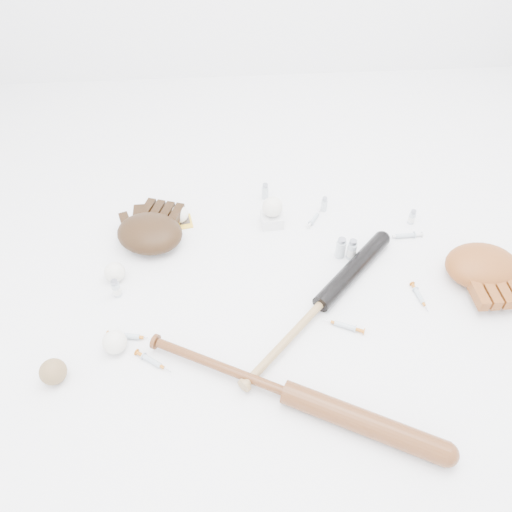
{
  "coord_description": "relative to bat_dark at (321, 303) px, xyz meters",
  "views": [
    {
      "loc": [
        -0.14,
        -1.09,
        1.27
      ],
      "look_at": [
        -0.05,
        0.07,
        0.06
      ],
      "focal_mm": 35.0,
      "sensor_mm": 36.0,
      "label": 1
    }
  ],
  "objects": [
    {
      "name": "vial_1",
      "position": [
        0.41,
        0.38,
        0.0
      ],
      "size": [
        0.02,
        0.02,
        0.06
      ],
      "primitive_type": "cylinder",
      "color": "silver",
      "rests_on": "ground"
    },
    {
      "name": "bat_dark",
      "position": [
        0.0,
        0.0,
        0.0
      ],
      "size": [
        0.6,
        0.62,
        0.06
      ],
      "primitive_type": null,
      "rotation": [
        0.0,
        0.0,
        0.81
      ],
      "color": "black",
      "rests_on": "ground"
    },
    {
      "name": "glove_tan",
      "position": [
        0.55,
        0.1,
        0.02
      ],
      "size": [
        0.29,
        0.29,
        0.1
      ],
      "primitive_type": null,
      "rotation": [
        0.0,
        0.0,
        3.15
      ],
      "color": "brown",
      "rests_on": "ground"
    },
    {
      "name": "vial_4",
      "position": [
        -0.66,
        0.11,
        0.01
      ],
      "size": [
        0.03,
        0.03,
        0.07
      ],
      "primitive_type": "cylinder",
      "color": "silver",
      "rests_on": "ground"
    },
    {
      "name": "syringe_1",
      "position": [
        0.06,
        -0.08,
        -0.02
      ],
      "size": [
        0.14,
        0.08,
        0.02
      ],
      "primitive_type": null,
      "rotation": [
        0.0,
        0.0,
        2.7
      ],
      "color": "#ADBCC6",
      "rests_on": "ground"
    },
    {
      "name": "syringe_4",
      "position": [
        0.36,
        0.31,
        -0.02
      ],
      "size": [
        0.15,
        0.03,
        0.02
      ],
      "primitive_type": null,
      "rotation": [
        0.0,
        0.0,
        3.17
      ],
      "color": "#ADBCC6",
      "rests_on": "ground"
    },
    {
      "name": "baseball_upper",
      "position": [
        -0.46,
        0.46,
        0.0
      ],
      "size": [
        0.07,
        0.07,
        0.07
      ],
      "primitive_type": "sphere",
      "color": "white",
      "rests_on": "ground"
    },
    {
      "name": "bat_wood",
      "position": [
        -0.14,
        -0.3,
        0.0
      ],
      "size": [
        0.82,
        0.47,
        0.07
      ],
      "primitive_type": null,
      "rotation": [
        0.0,
        0.0,
        -0.48
      ],
      "color": "brown",
      "rests_on": "ground"
    },
    {
      "name": "baseball_mid",
      "position": [
        -0.63,
        -0.1,
        0.01
      ],
      "size": [
        0.07,
        0.07,
        0.07
      ],
      "primitive_type": "sphere",
      "color": "white",
      "rests_on": "ground"
    },
    {
      "name": "trading_card",
      "position": [
        -0.45,
        0.45,
        -0.03
      ],
      "size": [
        0.07,
        0.09,
        0.0
      ],
      "primitive_type": "cube",
      "rotation": [
        0.0,
        0.0,
        0.18
      ],
      "color": "gold",
      "rests_on": "ground"
    },
    {
      "name": "vial_0",
      "position": [
        -0.13,
        0.57,
        0.0
      ],
      "size": [
        0.03,
        0.03,
        0.07
      ],
      "primitive_type": "cylinder",
      "color": "silver",
      "rests_on": "ground"
    },
    {
      "name": "pedestal",
      "position": [
        -0.12,
        0.42,
        -0.01
      ],
      "size": [
        0.08,
        0.08,
        0.04
      ],
      "primitive_type": "cube",
      "rotation": [
        0.0,
        0.0,
        0.05
      ],
      "color": "white",
      "rests_on": "ground"
    },
    {
      "name": "glove_dark",
      "position": [
        -0.56,
        0.34,
        0.02
      ],
      "size": [
        0.36,
        0.36,
        0.1
      ],
      "primitive_type": null,
      "rotation": [
        0.0,
        0.0,
        -0.32
      ],
      "color": "black",
      "rests_on": "ground"
    },
    {
      "name": "vial_3",
      "position": [
        0.11,
        0.23,
        0.01
      ],
      "size": [
        0.03,
        0.03,
        0.08
      ],
      "primitive_type": "cylinder",
      "color": "silver",
      "rests_on": "ground"
    },
    {
      "name": "syringe_2",
      "position": [
        0.05,
        0.42,
        -0.02
      ],
      "size": [
        0.09,
        0.12,
        0.02
      ],
      "primitive_type": null,
      "rotation": [
        0.0,
        0.0,
        0.98
      ],
      "color": "#ADBCC6",
      "rests_on": "ground"
    },
    {
      "name": "baseball_aged",
      "position": [
        -0.79,
        -0.19,
        0.01
      ],
      "size": [
        0.08,
        0.08,
        0.08
      ],
      "primitive_type": "sphere",
      "color": "olive",
      "rests_on": "ground"
    },
    {
      "name": "baseball_left",
      "position": [
        -0.67,
        0.18,
        0.0
      ],
      "size": [
        0.07,
        0.07,
        0.07
      ],
      "primitive_type": "sphere",
      "color": "white",
      "rests_on": "ground"
    },
    {
      "name": "baseball_on_pedestal",
      "position": [
        -0.12,
        0.42,
        0.05
      ],
      "size": [
        0.08,
        0.08,
        0.08
      ],
      "primitive_type": "sphere",
      "color": "white",
      "rests_on": "pedestal"
    },
    {
      "name": "vial_5",
      "position": [
        0.09,
        0.48,
        0.0
      ],
      "size": [
        0.02,
        0.02,
        0.06
      ],
      "primitive_type": "cylinder",
      "color": "silver",
      "rests_on": "ground"
    },
    {
      "name": "syringe_0",
      "position": [
        -0.52,
        -0.16,
        -0.02
      ],
      "size": [
        0.13,
        0.1,
        0.02
      ],
      "primitive_type": null,
      "rotation": [
        0.0,
        0.0,
        -0.62
      ],
      "color": "#ADBCC6",
      "rests_on": "ground"
    },
    {
      "name": "vial_2",
      "position": [
        0.14,
        0.22,
        0.01
      ],
      "size": [
        0.03,
        0.03,
        0.08
      ],
      "primitive_type": "cylinder",
      "color": "silver",
      "rests_on": "ground"
    },
    {
      "name": "syringe_5",
      "position": [
        -0.6,
        -0.07,
        -0.02
      ],
      "size": [
        0.16,
        0.05,
        0.02
      ],
      "primitive_type": null,
      "rotation": [
        0.0,
        0.0,
        -0.18
      ],
      "color": "#ADBCC6",
      "rests_on": "ground"
    },
    {
      "name": "syringe_3",
      "position": [
        0.33,
        0.02,
        -0.02
      ],
      "size": [
        0.04,
        0.13,
        0.02
      ],
      "primitive_type": null,
      "rotation": [
        0.0,
        0.0,
        -1.43
      ],
      "color": "#ADBCC6",
      "rests_on": "ground"
    }
  ]
}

